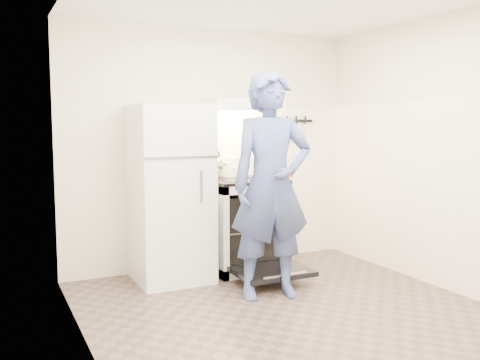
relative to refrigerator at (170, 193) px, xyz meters
name	(u,v)px	position (x,y,z in m)	size (l,w,h in m)	color
floor	(301,318)	(0.58, -1.45, -0.85)	(3.60, 3.60, 0.00)	brown
back_wall	(212,149)	(0.58, 0.35, 0.40)	(3.20, 0.02, 2.50)	#EFE7CC
refrigerator	(170,193)	(0.00, 0.00, 0.00)	(0.70, 0.70, 1.70)	white
stove_body	(244,226)	(0.81, 0.02, -0.39)	(0.76, 0.65, 0.92)	white
cooktop	(244,181)	(0.81, 0.02, 0.09)	(0.76, 0.65, 0.03)	black
backsplash	(233,167)	(0.81, 0.31, 0.20)	(0.76, 0.07, 0.20)	white
oven_door	(272,271)	(0.81, -0.57, -0.72)	(0.70, 0.54, 0.04)	black
oven_rack	(244,228)	(0.81, 0.02, -0.41)	(0.60, 0.52, 0.01)	slate
range_hood	(241,105)	(0.81, 0.10, 0.86)	(0.76, 0.50, 0.12)	white
knife_strip	(297,121)	(1.63, 0.33, 0.70)	(0.40, 0.02, 0.03)	black
pizza_stone	(237,226)	(0.75, 0.08, -0.40)	(0.37, 0.37, 0.02)	#81694B
tea_kettle	(214,164)	(0.56, 0.24, 0.25)	(0.25, 0.20, 0.30)	#B7B7BB
utensil_jar	(278,170)	(1.12, -0.12, 0.20)	(0.09, 0.09, 0.13)	silver
person	(271,186)	(0.63, -0.87, 0.13)	(0.72, 0.47, 1.97)	navy
dutch_oven	(274,178)	(0.86, -0.51, 0.16)	(0.38, 0.31, 0.24)	red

